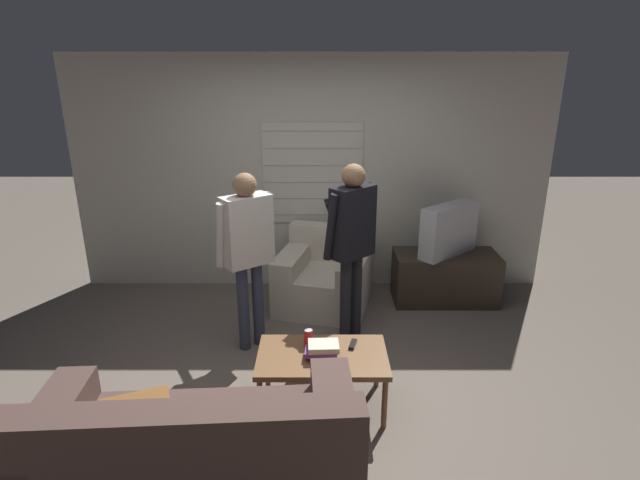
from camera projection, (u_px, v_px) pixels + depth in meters
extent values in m
plane|color=#665B51|center=(310.00, 387.00, 3.96)|extent=(16.00, 16.00, 0.00)
cube|color=#BCB7A8|center=(314.00, 176.00, 5.46)|extent=(5.20, 0.06, 2.55)
cube|color=beige|center=(315.00, 174.00, 5.41)|extent=(1.08, 0.02, 1.10)
cube|color=gray|center=(315.00, 215.00, 5.55)|extent=(1.05, 0.00, 0.01)
cube|color=gray|center=(315.00, 199.00, 5.49)|extent=(1.05, 0.00, 0.01)
cube|color=gray|center=(315.00, 182.00, 5.43)|extent=(1.05, 0.00, 0.01)
cube|color=gray|center=(315.00, 166.00, 5.37)|extent=(1.05, 0.00, 0.01)
cube|color=gray|center=(315.00, 149.00, 5.31)|extent=(1.05, 0.00, 0.01)
cube|color=gray|center=(315.00, 131.00, 5.25)|extent=(1.05, 0.00, 0.01)
cube|color=#4C3833|center=(200.00, 466.00, 2.89)|extent=(1.87, 1.00, 0.43)
cube|color=#4C3833|center=(181.00, 448.00, 2.42)|extent=(1.83, 0.31, 0.44)
cube|color=#4C3833|center=(51.00, 427.00, 2.74)|extent=(0.29, 0.90, 0.20)
cube|color=#4C3833|center=(337.00, 416.00, 2.83)|extent=(0.29, 0.90, 0.20)
cube|color=#935B2D|center=(140.00, 418.00, 2.81)|extent=(0.41, 0.33, 0.37)
cube|color=beige|center=(326.00, 288.00, 5.23)|extent=(1.08, 1.06, 0.41)
cube|color=beige|center=(333.00, 242.00, 5.40)|extent=(0.92, 0.41, 0.39)
cube|color=beige|center=(357.00, 265.00, 5.05)|extent=(0.44, 0.90, 0.19)
cube|color=beige|center=(295.00, 259.00, 5.21)|extent=(0.44, 0.90, 0.19)
cube|color=brown|center=(324.00, 357.00, 3.61)|extent=(0.94, 0.56, 0.04)
cylinder|color=brown|center=(269.00, 364.00, 3.91)|extent=(0.04, 0.04, 0.40)
cylinder|color=brown|center=(379.00, 364.00, 3.91)|extent=(0.04, 0.04, 0.40)
cylinder|color=brown|center=(262.00, 403.00, 3.45)|extent=(0.04, 0.04, 0.40)
cylinder|color=brown|center=(386.00, 404.00, 3.45)|extent=(0.04, 0.04, 0.40)
cube|color=#33281E|center=(447.00, 278.00, 5.34)|extent=(1.09, 0.49, 0.54)
cube|color=#B2B2B7|center=(451.00, 230.00, 5.16)|extent=(0.68, 0.62, 0.54)
cube|color=#3D4738|center=(443.00, 228.00, 5.24)|extent=(0.48, 0.41, 0.44)
cylinder|color=#33384C|center=(245.00, 308.00, 4.39)|extent=(0.10, 0.10, 0.80)
cylinder|color=#33384C|center=(260.00, 303.00, 4.47)|extent=(0.10, 0.10, 0.80)
cube|color=beige|center=(249.00, 230.00, 4.20)|extent=(0.45, 0.41, 0.60)
sphere|color=#846042|center=(247.00, 185.00, 4.07)|extent=(0.20, 0.20, 0.20)
cylinder|color=beige|center=(222.00, 236.00, 4.10)|extent=(0.15, 0.17, 0.58)
cylinder|color=beige|center=(255.00, 195.00, 4.46)|extent=(0.40, 0.50, 0.17)
cube|color=black|center=(241.00, 194.00, 4.70)|extent=(0.06, 0.06, 0.13)
cylinder|color=black|center=(347.00, 301.00, 4.47)|extent=(0.10, 0.10, 0.83)
cylinder|color=black|center=(358.00, 297.00, 4.56)|extent=(0.10, 0.10, 0.83)
cube|color=black|center=(355.00, 222.00, 4.27)|extent=(0.42, 0.41, 0.62)
sphere|color=#846042|center=(356.00, 176.00, 4.14)|extent=(0.20, 0.20, 0.20)
cylinder|color=black|center=(333.00, 227.00, 4.17)|extent=(0.16, 0.16, 0.60)
cylinder|color=black|center=(350.00, 196.00, 4.55)|extent=(0.43, 0.45, 0.34)
cube|color=black|center=(330.00, 205.00, 4.77)|extent=(0.09, 0.09, 0.13)
cube|color=#75387F|center=(324.00, 354.00, 3.59)|extent=(0.21, 0.14, 0.03)
cube|color=#75387F|center=(323.00, 352.00, 3.55)|extent=(0.24, 0.15, 0.04)
cube|color=beige|center=(325.00, 346.00, 3.55)|extent=(0.22, 0.17, 0.04)
cylinder|color=red|center=(310.00, 338.00, 3.71)|extent=(0.07, 0.07, 0.12)
cylinder|color=silver|center=(310.00, 330.00, 3.69)|extent=(0.06, 0.06, 0.00)
cube|color=black|center=(355.00, 344.00, 3.71)|extent=(0.07, 0.14, 0.02)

